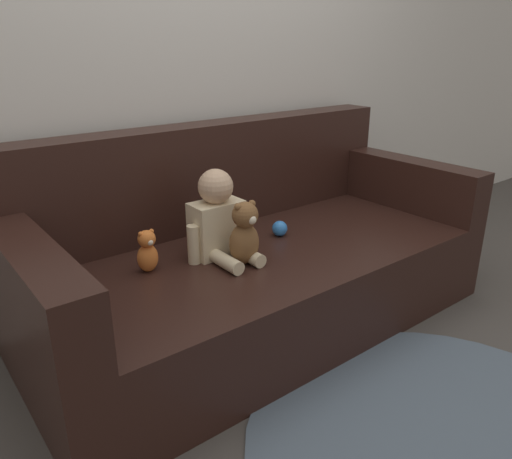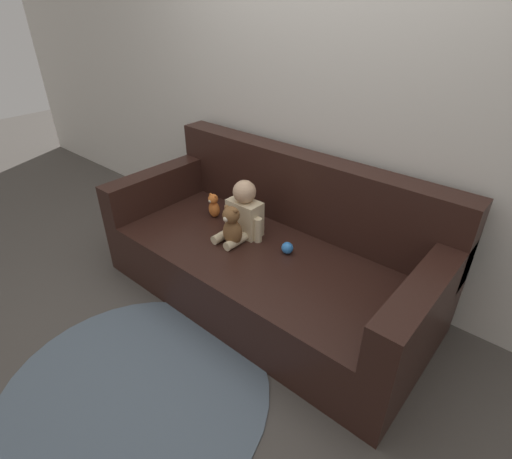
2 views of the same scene
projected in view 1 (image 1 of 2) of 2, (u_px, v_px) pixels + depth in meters
The scene contains 8 objects.
ground_plane at pixel (262, 320), 2.42m from camera, with size 12.00×12.00×0.00m, color #4C4742.
wall_back at pixel (188, 34), 2.38m from camera, with size 8.00×0.05×2.60m.
couch at pixel (253, 259), 2.37m from camera, with size 2.14×0.98×0.90m.
person_baby at pixel (219, 221), 2.13m from camera, with size 0.31×0.31×0.38m.
teddy_bear_brown at pixel (245, 233), 2.05m from camera, with size 0.13×0.13×0.27m.
plush_toy_side at pixel (147, 251), 2.00m from camera, with size 0.09×0.08×0.18m.
toy_ball at pixel (280, 228), 2.39m from camera, with size 0.07×0.07×0.07m.
floor_rug at pixel (453, 448), 1.66m from camera, with size 1.39×1.39×0.01m.
Camera 1 is at (-1.32, -1.64, 1.28)m, focal length 35.00 mm.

